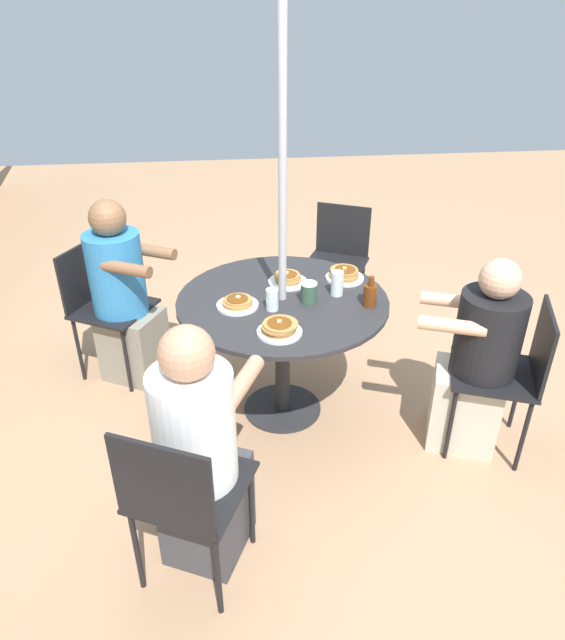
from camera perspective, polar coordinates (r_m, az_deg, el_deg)
The scene contains 18 objects.
ground_plane at distance 3.49m, azimuth 0.00°, elevation -8.86°, with size 12.00×12.00×0.00m, color tan.
patio_table at distance 3.13m, azimuth 0.00°, elevation 0.23°, with size 1.15×1.15×0.75m.
umbrella_pole at distance 2.91m, azimuth 0.00°, elevation 9.08°, with size 0.04×0.04×2.30m, color #ADADB2.
patio_chair_north at distance 3.16m, azimuth 21.84°, elevation -4.54°, with size 0.55×0.55×0.85m.
diner_north at distance 3.14m, azimuth 18.84°, elevation -4.23°, with size 0.48×0.56×1.10m.
patio_chair_east at distance 4.23m, azimuth 5.54°, elevation 6.41°, with size 0.56×0.56×0.85m.
patio_chair_south at distance 3.75m, azimuth -17.56°, elevation 1.86°, with size 0.57×0.57×0.85m.
diner_south at distance 3.64m, azimuth -15.58°, elevation 1.93°, with size 0.50×0.56×1.18m.
patio_chair_west at distance 2.33m, azimuth -10.02°, elevation -16.69°, with size 0.56×0.56×0.85m.
diner_west at distance 2.41m, azimuth -8.24°, elevation -13.51°, with size 0.56×0.49×1.17m.
pancake_plate_a at distance 2.74m, azimuth -0.30°, elevation -0.87°, with size 0.22×0.22×0.07m.
pancake_plate_b at distance 2.99m, azimuth -4.50°, elevation 1.69°, with size 0.22×0.22×0.06m.
pancake_plate_c at distance 3.23m, azimuth 0.52°, elevation 4.09°, with size 0.22×0.22×0.07m.
pancake_plate_d at distance 3.30m, azimuth 6.20°, elevation 4.52°, with size 0.22×0.22×0.07m.
syrup_bottle at distance 3.01m, azimuth 8.75°, elevation 2.56°, with size 0.10×0.07×0.17m.
coffee_cup at distance 3.02m, azimuth 2.64°, elevation 2.78°, with size 0.09×0.09×0.11m.
drinking_glass_a at distance 2.94m, azimuth -1.03°, elevation 2.05°, with size 0.07×0.07×0.12m, color silver.
drinking_glass_b at distance 3.10m, azimuth 5.49°, elevation 3.67°, with size 0.07×0.07×0.14m, color silver.
Camera 1 is at (-2.70, 0.31, 2.18)m, focal length 32.00 mm.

